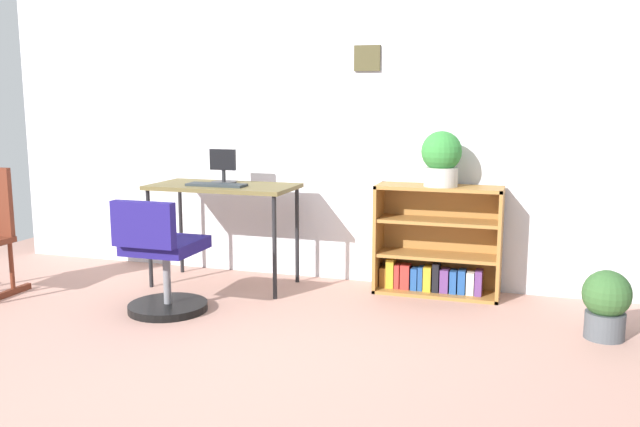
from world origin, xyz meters
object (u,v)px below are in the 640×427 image
monitor (223,168)px  potted_plant_floor (606,303)px  potted_plant_on_shelf (441,158)px  keyboard (216,185)px  bookshelf_low (437,247)px  desk (223,193)px  office_chair (162,264)px

monitor → potted_plant_floor: 2.77m
monitor → potted_plant_on_shelf: bearing=4.9°
keyboard → potted_plant_floor: size_ratio=1.07×
bookshelf_low → keyboard: bearing=-166.8°
desk → keyboard: size_ratio=2.45×
bookshelf_low → office_chair: bearing=-147.7°
office_chair → potted_plant_floor: 2.72m
desk → potted_plant_on_shelf: (1.56, 0.22, 0.29)m
monitor → keyboard: 0.20m
potted_plant_on_shelf → potted_plant_floor: potted_plant_on_shelf is taller
potted_plant_on_shelf → desk: bearing=-172.0°
keyboard → desk: bearing=85.2°
bookshelf_low → potted_plant_on_shelf: bearing=-71.2°
desk → keyboard: keyboard is taller
desk → potted_plant_floor: (2.62, -0.38, -0.48)m
potted_plant_on_shelf → monitor: bearing=-175.1°
potted_plant_floor → potted_plant_on_shelf: bearing=150.4°
office_chair → potted_plant_on_shelf: size_ratio=1.99×
monitor → office_chair: 1.00m
bookshelf_low → potted_plant_on_shelf: size_ratio=2.30×
desk → monitor: (-0.04, 0.08, 0.18)m
office_chair → potted_plant_floor: bearing=7.9°
office_chair → desk: bearing=84.0°
monitor → potted_plant_floor: monitor is taller
office_chair → bookshelf_low: bookshelf_low is taller
office_chair → bookshelf_low: size_ratio=0.87×
monitor → bookshelf_low: bearing=6.9°
desk → potted_plant_floor: 2.69m
potted_plant_floor → office_chair: bearing=-172.1°
potted_plant_on_shelf → bookshelf_low: bearing=108.8°
monitor → keyboard: monitor is taller
keyboard → potted_plant_floor: 2.70m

